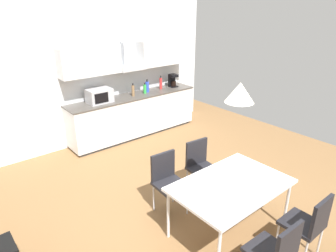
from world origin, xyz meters
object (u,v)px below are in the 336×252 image
object	(u,v)px
bottle_brown	(133,91)
chair_near_left	(277,250)
pendant_lamp	(240,92)
dining_table	(231,187)
microwave	(99,96)
bottle_green	(145,89)
chair_far_left	(167,177)
chair_far_right	(200,163)
chair_near_right	(310,222)
bottle_blue	(147,87)
coffee_maker	(173,80)
bottle_red	(161,83)

from	to	relation	value
bottle_brown	chair_near_left	size ratio (longest dim) A/B	0.33
pendant_lamp	dining_table	bearing A→B (deg)	0.00
microwave	bottle_green	bearing A→B (deg)	-1.49
bottle_brown	chair_far_left	distance (m)	2.79
chair_far_right	chair_near_right	distance (m)	1.70
bottle_blue	chair_near_right	distance (m)	4.40
coffee_maker	chair_near_right	world-z (taller)	coffee_maker
coffee_maker	chair_near_left	world-z (taller)	coffee_maker
bottle_blue	bottle_green	xyz separation A→B (m)	(-0.10, -0.05, -0.02)
bottle_green	microwave	bearing A→B (deg)	178.51
coffee_maker	bottle_blue	bearing A→B (deg)	-179.93
microwave	chair_far_right	xyz separation A→B (m)	(0.31, -2.55, -0.53)
bottle_red	bottle_blue	bearing A→B (deg)	-177.24
coffee_maker	chair_near_left	size ratio (longest dim) A/B	0.34
chair_far_right	chair_near_right	size ratio (longest dim) A/B	1.00
bottle_blue	chair_far_left	world-z (taller)	bottle_blue
bottle_green	chair_far_left	xyz separation A→B (m)	(-1.43, -2.52, -0.49)
chair_near_left	chair_near_right	distance (m)	0.65
bottle_blue	pendant_lamp	size ratio (longest dim) A/B	0.88
chair_far_right	chair_far_left	size ratio (longest dim) A/B	1.00
microwave	bottle_green	size ratio (longest dim) A/B	2.02
chair_near_left	chair_far_right	world-z (taller)	same
bottle_red	chair_near_right	bearing A→B (deg)	-106.76
bottle_green	chair_far_right	distance (m)	2.69
chair_near_right	chair_near_left	bearing A→B (deg)	180.00
microwave	dining_table	xyz separation A→B (m)	(-0.02, -3.40, -0.38)
coffee_maker	bottle_green	size ratio (longest dim) A/B	1.26
coffee_maker	bottle_red	xyz separation A→B (m)	(-0.35, 0.02, -0.02)
bottle_brown	coffee_maker	bearing A→B (deg)	3.44
microwave	chair_near_left	size ratio (longest dim) A/B	0.55
chair_near_left	coffee_maker	bearing A→B (deg)	61.89
bottle_blue	chair_far_right	distance (m)	2.77
chair_far_left	chair_near_left	bearing A→B (deg)	-90.29
bottle_blue	pendant_lamp	world-z (taller)	pendant_lamp
bottle_green	chair_near_right	xyz separation A→B (m)	(-0.79, -4.23, -0.49)
chair_near_left	chair_far_left	xyz separation A→B (m)	(0.01, 1.70, 0.00)
bottle_brown	chair_far_left	bearing A→B (deg)	-113.90
microwave	chair_near_left	bearing A→B (deg)	-94.69
dining_table	pendant_lamp	world-z (taller)	pendant_lamp
chair_near_right	bottle_green	bearing A→B (deg)	79.40
bottle_brown	chair_far_left	xyz separation A→B (m)	(-1.11, -2.51, -0.51)
microwave	chair_near_left	distance (m)	4.30
microwave	chair_far_left	world-z (taller)	microwave
chair_far_right	pendant_lamp	bearing A→B (deg)	-111.22
dining_table	chair_near_left	bearing A→B (deg)	-110.86
bottle_blue	chair_near_right	xyz separation A→B (m)	(-0.90, -4.28, -0.51)
bottle_blue	dining_table	world-z (taller)	bottle_blue
bottle_green	chair_near_left	size ratio (longest dim) A/B	0.27
dining_table	bottle_red	bearing A→B (deg)	64.88
bottle_brown	bottle_blue	world-z (taller)	same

